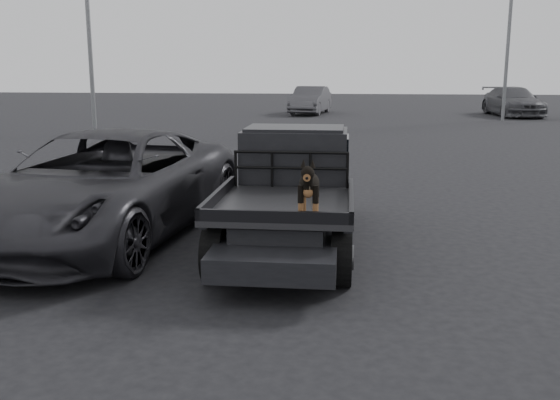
# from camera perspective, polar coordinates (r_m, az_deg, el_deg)

# --- Properties ---
(ground) EXTENTS (120.00, 120.00, 0.00)m
(ground) POSITION_cam_1_polar(r_m,az_deg,el_deg) (8.35, 3.19, -7.33)
(ground) COLOR black
(ground) RESTS_ON ground
(flatbed_ute) EXTENTS (2.00, 5.40, 0.92)m
(flatbed_ute) POSITION_cam_1_polar(r_m,az_deg,el_deg) (9.73, 0.89, -1.69)
(flatbed_ute) COLOR black
(flatbed_ute) RESTS_ON ground
(ute_cab) EXTENTS (1.72, 1.30, 0.88)m
(ute_cab) POSITION_cam_1_polar(r_m,az_deg,el_deg) (10.49, 1.39, 4.32)
(ute_cab) COLOR black
(ute_cab) RESTS_ON flatbed_ute
(headache_rack) EXTENTS (1.80, 0.08, 0.55)m
(headache_rack) POSITION_cam_1_polar(r_m,az_deg,el_deg) (9.77, 1.02, 2.78)
(headache_rack) COLOR black
(headache_rack) RESTS_ON flatbed_ute
(dog) EXTENTS (0.32, 0.60, 0.74)m
(dog) POSITION_cam_1_polar(r_m,az_deg,el_deg) (7.74, 2.68, 1.02)
(dog) COLOR black
(dog) RESTS_ON flatbed_ute
(parked_suv) EXTENTS (3.59, 6.57, 1.75)m
(parked_suv) POSITION_cam_1_polar(r_m,az_deg,el_deg) (10.61, -15.86, 1.29)
(parked_suv) COLOR #29282D
(parked_suv) RESTS_ON ground
(distant_car_a) EXTENTS (2.42, 5.19, 1.65)m
(distant_car_a) POSITION_cam_1_polar(r_m,az_deg,el_deg) (38.23, 2.79, 9.11)
(distant_car_a) COLOR #48484C
(distant_car_a) RESTS_ON ground
(distant_car_b) EXTENTS (2.85, 5.90, 1.66)m
(distant_car_b) POSITION_cam_1_polar(r_m,az_deg,el_deg) (39.01, 20.51, 8.43)
(distant_car_b) COLOR #48484D
(distant_car_b) RESTS_ON ground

